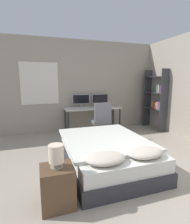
% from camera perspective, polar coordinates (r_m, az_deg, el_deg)
% --- Properties ---
extents(ground_plane, '(20.00, 20.00, 0.00)m').
position_cam_1_polar(ground_plane, '(2.67, 22.66, -24.95)').
color(ground_plane, '#9E9384').
extents(wall_back, '(12.00, 0.08, 2.70)m').
position_cam_1_polar(wall_back, '(5.45, -2.42, 8.47)').
color(wall_back, '#9E9384').
rests_on(wall_back, ground_plane).
extents(bed, '(1.42, 1.97, 0.55)m').
position_cam_1_polar(bed, '(3.21, 3.71, -13.04)').
color(bed, '#2D2D33').
rests_on(bed, ground_plane).
extents(nightstand, '(0.39, 0.37, 0.50)m').
position_cam_1_polar(nightstand, '(2.32, -12.15, -22.70)').
color(nightstand, brown).
rests_on(nightstand, ground_plane).
extents(bedside_lamp, '(0.18, 0.18, 0.28)m').
position_cam_1_polar(bedside_lamp, '(2.13, -12.57, -13.30)').
color(bedside_lamp, gray).
rests_on(bedside_lamp, nightstand).
extents(desk, '(1.66, 0.58, 0.73)m').
position_cam_1_polar(desk, '(5.19, -0.77, 0.50)').
color(desk, beige).
rests_on(desk, ground_plane).
extents(monitor_left, '(0.52, 0.16, 0.39)m').
position_cam_1_polar(monitor_left, '(5.24, -4.55, 4.00)').
color(monitor_left, '#B7B7BC').
rests_on(monitor_left, desk).
extents(monitor_right, '(0.52, 0.16, 0.39)m').
position_cam_1_polar(monitor_right, '(5.42, 1.65, 4.22)').
color(monitor_right, '#B7B7BC').
rests_on(monitor_right, desk).
extents(keyboard, '(0.41, 0.13, 0.02)m').
position_cam_1_polar(keyboard, '(5.00, -0.13, 1.23)').
color(keyboard, '#B7B7BC').
rests_on(keyboard, desk).
extents(computer_mouse, '(0.07, 0.05, 0.04)m').
position_cam_1_polar(computer_mouse, '(5.09, 3.04, 1.49)').
color(computer_mouse, '#B7B7BC').
rests_on(computer_mouse, desk).
extents(office_chair, '(0.52, 0.52, 0.96)m').
position_cam_1_polar(office_chair, '(4.63, 1.84, -3.72)').
color(office_chair, black).
rests_on(office_chair, ground_plane).
extents(bookshelf, '(0.27, 0.84, 1.85)m').
position_cam_1_polar(bookshelf, '(5.71, 19.58, 4.33)').
color(bookshelf, '#333338').
rests_on(bookshelf, ground_plane).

